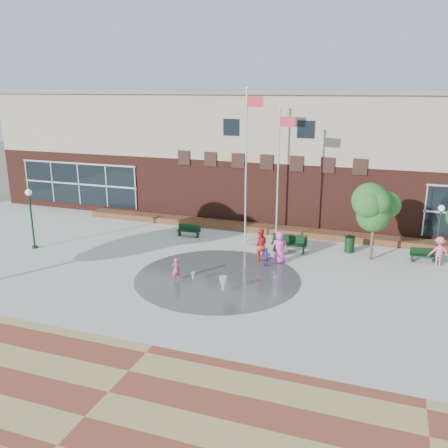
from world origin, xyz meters
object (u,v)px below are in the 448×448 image
(flagpole_right, at_px, (279,172))
(bench_left, at_px, (189,233))
(trash_can, at_px, (350,244))
(flagpole_left, at_px, (247,159))
(child_splash, at_px, (176,269))

(flagpole_right, distance_m, bench_left, 7.30)
(flagpole_right, height_order, trash_can, flagpole_right)
(bench_left, bearing_deg, flagpole_left, 3.61)
(flagpole_right, relative_size, trash_can, 8.44)
(bench_left, xyz_separation_m, child_splash, (2.35, -6.92, 0.34))
(bench_left, distance_m, child_splash, 7.31)
(bench_left, height_order, child_splash, child_splash)
(bench_left, bearing_deg, trash_can, 1.31)
(flagpole_right, bearing_deg, trash_can, 12.87)
(flagpole_left, bearing_deg, flagpole_right, -5.28)
(child_splash, bearing_deg, trash_can, -179.26)
(flagpole_right, height_order, child_splash, flagpole_right)
(bench_left, relative_size, child_splash, 1.32)
(flagpole_right, height_order, bench_left, flagpole_right)
(trash_can, xyz_separation_m, child_splash, (-7.79, -7.27, 0.09))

